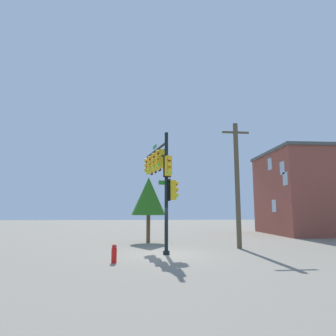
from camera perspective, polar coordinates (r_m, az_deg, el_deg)
The scene contains 6 objects.
ground_plane at distance 16.15m, azimuth -0.34°, elevation -16.80°, with size 120.00×120.00×0.00m, color gray.
signal_pole_assembly at distance 17.48m, azimuth -1.57°, elevation -0.59°, with size 5.23×2.01×6.77m.
utility_pole at distance 19.12m, azimuth 13.57°, elevation -2.79°, with size 0.31×1.80×8.08m.
fire_hydrant at distance 13.81m, azimuth -10.65°, elevation -16.35°, with size 0.33×0.24×0.83m.
tree_near at distance 21.98m, azimuth -3.87°, elevation -5.60°, with size 2.57×2.57×4.88m.
brick_building at distance 32.95m, azimuth 25.55°, elevation -4.35°, with size 9.30×7.88×8.45m.
Camera 1 is at (-15.95, 0.97, 2.33)m, focal length 30.73 mm.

